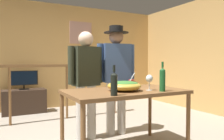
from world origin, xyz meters
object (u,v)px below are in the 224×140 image
framed_picture (81,33)px  mug_red (131,83)px  wine_bottle_green (162,79)px  person_standing_left (86,77)px  person_standing_right (116,70)px  serving_table (125,96)px  flat_screen_tv (24,78)px  wine_glass (149,79)px  tv_console (24,101)px  wine_bottle_dark (114,83)px  stair_railing (47,82)px  salad_bowl (124,85)px

framed_picture → mug_red: bearing=-95.1°
wine_bottle_green → person_standing_left: size_ratio=0.22×
person_standing_right → serving_table: bearing=77.4°
flat_screen_tv → person_standing_right: 2.41m
wine_bottle_green → person_standing_right: 0.99m
person_standing_left → mug_red: bearing=137.7°
wine_glass → person_standing_right: size_ratio=0.11×
tv_console → wine_bottle_green: wine_bottle_green is taller
serving_table → mug_red: mug_red is taller
serving_table → wine_glass: 0.36m
person_standing_left → wine_bottle_dark: bearing=77.7°
mug_red → person_standing_right: size_ratio=0.07×
stair_railing → wine_bottle_green: (0.87, -2.26, 0.18)m
flat_screen_tv → serving_table: flat_screen_tv is taller
person_standing_left → tv_console: bearing=-81.5°
stair_railing → person_standing_right: 1.53m
stair_railing → flat_screen_tv: stair_railing is taller
tv_console → flat_screen_tv: size_ratio=1.58×
stair_railing → person_standing_left: 1.32m
tv_console → wine_bottle_dark: 3.26m
framed_picture → serving_table: size_ratio=0.41×
wine_glass → framed_picture: bearing=84.7°
tv_console → salad_bowl: (0.82, -2.89, 0.59)m
salad_bowl → stair_railing: bearing=103.8°
tv_console → salad_bowl: size_ratio=2.24×
stair_railing → mug_red: 1.85m
framed_picture → salad_bowl: 3.39m
wine_glass → stair_railing: bearing=110.3°
wine_bottle_dark → framed_picture: bearing=75.8°
stair_railing → wine_glass: size_ratio=22.28×
mug_red → person_standing_left: size_ratio=0.07×
wine_bottle_dark → salad_bowl: bearing=43.6°
serving_table → wine_bottle_green: (0.32, -0.31, 0.22)m
tv_console → wine_bottle_dark: (0.54, -3.15, 0.65)m
salad_bowl → wine_bottle_dark: (-0.28, -0.26, 0.06)m
tv_console → serving_table: bearing=-72.8°
person_standing_left → person_standing_right: 0.51m
serving_table → person_standing_left: size_ratio=0.92×
tv_console → wine_glass: 3.26m
wine_bottle_dark → person_standing_right: bearing=60.1°
stair_railing → person_standing_left: (0.30, -1.28, 0.16)m
flat_screen_tv → serving_table: size_ratio=0.40×
tv_console → salad_bowl: 3.06m
tv_console → flat_screen_tv: (0.00, -0.03, 0.51)m
serving_table → person_standing_right: size_ratio=0.86×
framed_picture → stair_railing: size_ratio=0.14×
tv_console → mug_red: 2.83m
tv_console → framed_picture: bearing=11.6°
wine_bottle_dark → person_standing_left: (0.08, 1.00, -0.00)m
wine_bottle_green → person_standing_right: size_ratio=0.21×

